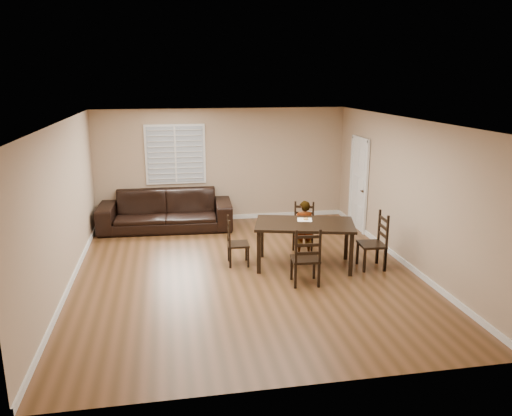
# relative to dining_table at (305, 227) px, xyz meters

# --- Properties ---
(ground) EXTENTS (7.00, 7.00, 0.00)m
(ground) POSITION_rel_dining_table_xyz_m (-1.12, -0.11, -0.75)
(ground) COLOR brown
(ground) RESTS_ON ground
(room) EXTENTS (6.04, 7.04, 2.72)m
(room) POSITION_rel_dining_table_xyz_m (-1.09, 0.07, 1.06)
(room) COLOR tan
(room) RESTS_ON ground
(dining_table) EXTENTS (1.97, 1.41, 0.83)m
(dining_table) POSITION_rel_dining_table_xyz_m (0.00, 0.00, 0.00)
(dining_table) COLOR black
(dining_table) RESTS_ON ground
(chair_near) EXTENTS (0.53, 0.51, 0.94)m
(chair_near) POSITION_rel_dining_table_xyz_m (0.29, 1.08, -0.32)
(chair_near) COLOR black
(chair_near) RESTS_ON ground
(chair_far) EXTENTS (0.48, 0.46, 1.01)m
(chair_far) POSITION_rel_dining_table_xyz_m (-0.21, -0.91, -0.29)
(chair_far) COLOR black
(chair_far) RESTS_ON ground
(chair_left) EXTENTS (0.40, 0.43, 0.91)m
(chair_left) POSITION_rel_dining_table_xyz_m (-1.29, 0.31, -0.33)
(chair_left) COLOR black
(chair_left) RESTS_ON ground
(chair_right) EXTENTS (0.47, 0.50, 1.05)m
(chair_right) POSITION_rel_dining_table_xyz_m (1.31, -0.31, -0.27)
(chair_right) COLOR black
(chair_right) RESTS_ON ground
(child) EXTENTS (0.43, 0.31, 1.09)m
(child) POSITION_rel_dining_table_xyz_m (0.16, 0.62, -0.20)
(child) COLOR gray
(child) RESTS_ON ground
(napkin) EXTENTS (0.32, 0.32, 0.00)m
(napkin) POSITION_rel_dining_table_xyz_m (0.05, 0.19, 0.09)
(napkin) COLOR white
(napkin) RESTS_ON dining_table
(donut) EXTENTS (0.10, 0.10, 0.04)m
(donut) POSITION_rel_dining_table_xyz_m (0.07, 0.19, 0.11)
(donut) COLOR #C98D48
(donut) RESTS_ON napkin
(sofa) EXTENTS (3.05, 1.32, 0.87)m
(sofa) POSITION_rel_dining_table_xyz_m (-2.50, 2.84, -0.31)
(sofa) COLOR black
(sofa) RESTS_ON ground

